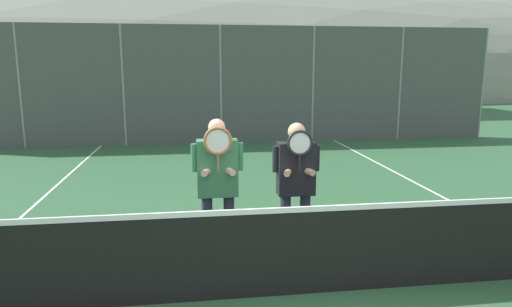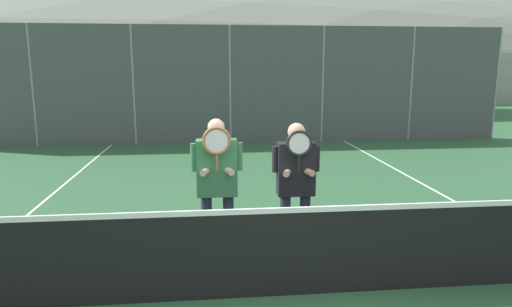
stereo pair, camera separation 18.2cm
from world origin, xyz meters
name	(u,v)px [view 1 (the left image)]	position (x,y,z in m)	size (l,w,h in m)	color
ground_plane	(282,295)	(0.00, 0.00, 0.00)	(120.00, 120.00, 0.00)	#2D5B38
hill_distant	(198,84)	(0.00, 56.16, 0.00)	(128.48, 71.38, 24.98)	gray
clubhouse_building	(249,74)	(1.97, 18.48, 1.96)	(19.01, 5.50, 3.88)	beige
fence_back	(221,85)	(0.00, 9.71, 1.79)	(17.42, 0.06, 3.57)	gray
tennis_net	(283,251)	(0.00, 0.00, 0.50)	(9.77, 0.09, 1.06)	gray
court_line_left_sideline	(20,218)	(-3.63, 3.00, 0.00)	(0.05, 16.00, 0.01)	white
court_line_right_sideline	(448,199)	(3.63, 3.00, 0.00)	(0.05, 16.00, 0.01)	white
player_leftmost	(218,179)	(-0.61, 0.91, 1.05)	(0.61, 0.34, 1.77)	#232838
player_center_left	(296,179)	(0.35, 0.94, 1.02)	(0.59, 0.34, 1.70)	#232838
car_far_left	(90,108)	(-4.51, 12.63, 0.89)	(4.69, 2.03, 1.73)	#B2B7BC
car_left_of_center	(238,106)	(0.81, 12.59, 0.88)	(4.50, 2.06, 1.71)	#285638
car_center	(370,104)	(6.08, 12.87, 0.87)	(4.60, 2.08, 1.69)	navy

